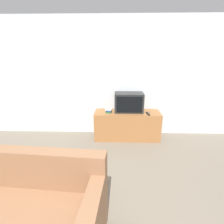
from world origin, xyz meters
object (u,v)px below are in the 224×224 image
object	(u,v)px
tv_stand	(127,125)
television	(129,102)
remote_on_stand	(148,114)
book_stack	(109,110)

from	to	relation	value
tv_stand	television	xyz separation A→B (m)	(0.03, 0.06, 0.51)
television	remote_on_stand	size ratio (longest dim) A/B	3.25
book_stack	remote_on_stand	xyz separation A→B (m)	(0.84, -0.11, -0.03)
tv_stand	television	world-z (taller)	television
tv_stand	television	size ratio (longest dim) A/B	2.31
tv_stand	remote_on_stand	distance (m)	0.55
tv_stand	remote_on_stand	xyz separation A→B (m)	(0.43, -0.14, 0.32)
television	book_stack	xyz separation A→B (m)	(-0.44, -0.09, -0.16)
television	book_stack	world-z (taller)	television
television	remote_on_stand	world-z (taller)	television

